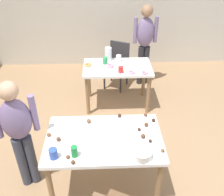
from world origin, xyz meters
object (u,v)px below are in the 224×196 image
(chair_far_table, at_px, (118,62))
(dining_table_far, at_px, (117,73))
(soda_can, at_px, (74,151))
(mixing_bowl, at_px, (142,154))
(pitcher_far, at_px, (108,54))
(person_girl_near, at_px, (18,129))
(person_adult_far, at_px, (145,39))
(dining_table_near, at_px, (104,144))

(chair_far_table, bearing_deg, dining_table_far, -93.64)
(soda_can, bearing_deg, dining_table_far, 74.52)
(mixing_bowl, distance_m, pitcher_far, 2.25)
(dining_table_far, height_order, person_girl_near, person_girl_near)
(pitcher_far, bearing_deg, soda_can, -100.23)
(person_adult_far, bearing_deg, pitcher_far, -144.99)
(dining_table_near, bearing_deg, chair_far_table, 83.08)
(mixing_bowl, xyz_separation_m, pitcher_far, (-0.27, 2.24, 0.07))
(dining_table_near, xyz_separation_m, person_adult_far, (0.79, 2.43, 0.28))
(chair_far_table, xyz_separation_m, pitcher_far, (-0.19, -0.44, 0.37))
(dining_table_far, xyz_separation_m, chair_far_table, (0.04, 0.68, -0.14))
(dining_table_far, relative_size, person_girl_near, 0.78)
(pitcher_far, bearing_deg, dining_table_near, -92.99)
(dining_table_near, distance_m, soda_can, 0.42)
(dining_table_far, bearing_deg, soda_can, -105.48)
(dining_table_near, distance_m, chair_far_table, 2.40)
(person_adult_far, xyz_separation_m, pitcher_far, (-0.69, -0.49, -0.07))
(dining_table_near, relative_size, pitcher_far, 5.58)
(person_girl_near, bearing_deg, soda_can, -26.63)
(chair_far_table, bearing_deg, mixing_bowl, -88.19)
(person_girl_near, bearing_deg, pitcher_far, 61.67)
(chair_far_table, relative_size, mixing_bowl, 4.36)
(dining_table_near, height_order, person_girl_near, person_girl_near)
(chair_far_table, height_order, person_girl_near, person_girl_near)
(chair_far_table, bearing_deg, person_girl_near, -117.41)
(dining_table_near, relative_size, soda_can, 10.40)
(dining_table_far, xyz_separation_m, person_girl_near, (-1.16, -1.64, 0.22))
(chair_far_table, relative_size, person_adult_far, 0.56)
(person_girl_near, distance_m, pitcher_far, 2.14)
(person_girl_near, height_order, soda_can, person_girl_near)
(person_adult_far, bearing_deg, soda_can, -112.11)
(dining_table_far, distance_m, person_girl_near, 2.02)
(dining_table_near, xyz_separation_m, soda_can, (-0.29, -0.25, 0.16))
(chair_far_table, height_order, pitcher_far, pitcher_far)
(person_girl_near, bearing_deg, person_adult_far, 54.20)
(dining_table_near, xyz_separation_m, pitcher_far, (0.10, 1.94, 0.21))
(person_girl_near, height_order, pitcher_far, person_girl_near)
(dining_table_near, relative_size, chair_far_table, 1.46)
(soda_can, bearing_deg, mixing_bowl, -3.54)
(dining_table_far, xyz_separation_m, soda_can, (-0.54, -1.95, 0.18))
(person_adult_far, xyz_separation_m, soda_can, (-1.09, -2.68, -0.12))
(chair_far_table, distance_m, person_girl_near, 2.64)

